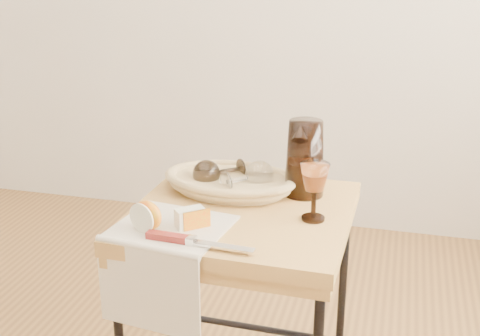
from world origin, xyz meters
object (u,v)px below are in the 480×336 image
(apple_half, at_px, (148,215))
(table_knife, at_px, (195,240))
(side_table, at_px, (242,325))
(goblet_lying_a, at_px, (221,172))
(tea_towel, at_px, (171,227))
(pitcher, at_px, (305,158))
(wine_goblet, at_px, (314,192))
(bread_basket, at_px, (230,183))
(goblet_lying_b, at_px, (246,178))

(apple_half, relative_size, table_knife, 0.31)
(side_table, xyz_separation_m, goblet_lying_a, (-0.09, 0.12, 0.40))
(tea_towel, height_order, pitcher, pitcher)
(tea_towel, xyz_separation_m, apple_half, (-0.05, -0.03, 0.04))
(goblet_lying_a, relative_size, pitcher, 0.51)
(side_table, relative_size, goblet_lying_a, 5.56)
(wine_goblet, distance_m, table_knife, 0.33)
(tea_towel, xyz_separation_m, bread_basket, (0.07, 0.27, 0.02))
(goblet_lying_b, bearing_deg, wine_goblet, -74.63)
(pitcher, bearing_deg, wine_goblet, -80.31)
(pitcher, height_order, apple_half, pitcher)
(goblet_lying_b, height_order, apple_half, goblet_lying_b)
(pitcher, distance_m, wine_goblet, 0.17)
(goblet_lying_a, distance_m, wine_goblet, 0.31)
(tea_towel, distance_m, wine_goblet, 0.36)
(tea_towel, height_order, goblet_lying_a, goblet_lying_a)
(goblet_lying_b, bearing_deg, tea_towel, -162.62)
(bread_basket, distance_m, wine_goblet, 0.29)
(goblet_lying_a, bearing_deg, pitcher, 144.84)
(goblet_lying_b, xyz_separation_m, pitcher, (0.15, 0.05, 0.05))
(tea_towel, relative_size, goblet_lying_a, 2.08)
(pitcher, bearing_deg, goblet_lying_b, -168.71)
(tea_towel, relative_size, bread_basket, 0.80)
(side_table, distance_m, pitcher, 0.50)
(bread_basket, xyz_separation_m, pitcher, (0.20, 0.03, 0.08))
(side_table, xyz_separation_m, goblet_lying_b, (-0.01, 0.09, 0.41))
(bread_basket, relative_size, apple_half, 4.18)
(goblet_lying_a, bearing_deg, table_knife, 57.14)
(goblet_lying_b, relative_size, table_knife, 0.51)
(side_table, relative_size, bread_basket, 2.14)
(goblet_lying_a, bearing_deg, goblet_lying_b, 116.73)
(goblet_lying_b, bearing_deg, goblet_lying_a, 110.07)
(side_table, bearing_deg, goblet_lying_a, 126.39)
(tea_towel, relative_size, goblet_lying_b, 2.04)
(goblet_lying_b, xyz_separation_m, wine_goblet, (0.20, -0.11, 0.02))
(side_table, height_order, goblet_lying_a, goblet_lying_a)
(goblet_lying_a, bearing_deg, wine_goblet, 113.30)
(goblet_lying_a, xyz_separation_m, apple_half, (-0.09, -0.31, -0.01))
(bread_basket, height_order, goblet_lying_b, goblet_lying_b)
(goblet_lying_a, height_order, wine_goblet, wine_goblet)
(side_table, xyz_separation_m, tea_towel, (-0.14, -0.16, 0.36))
(table_knife, bearing_deg, bread_basket, 95.70)
(wine_goblet, relative_size, table_knife, 0.59)
(goblet_lying_b, distance_m, pitcher, 0.17)
(bread_basket, height_order, apple_half, apple_half)
(apple_half, bearing_deg, tea_towel, 52.65)
(side_table, height_order, bread_basket, bread_basket)
(tea_towel, relative_size, apple_half, 3.35)
(goblet_lying_b, bearing_deg, side_table, -127.72)
(tea_towel, distance_m, pitcher, 0.42)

